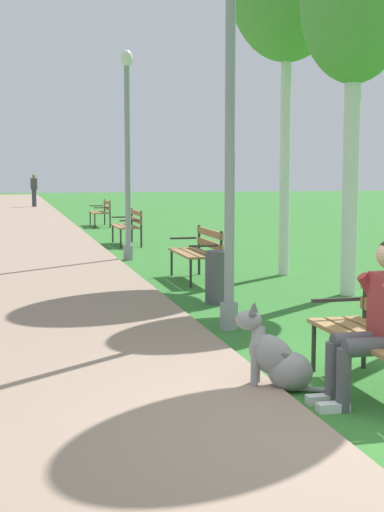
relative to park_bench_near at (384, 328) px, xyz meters
The scene contains 13 objects.
ground_plane 1.09m from the park_bench_near, 127.77° to the right, with size 120.00×120.00×0.00m, color #33752D.
paved_path 23.38m from the park_bench_near, 96.23° to the left, with size 3.49×60.00×0.04m, color gray.
park_bench_near is the anchor object (origin of this frame).
park_bench_mid 6.31m from the park_bench_near, 89.27° to the left, with size 0.55×1.50×0.85m.
park_bench_far 12.49m from the park_bench_near, 90.42° to the left, with size 0.55×1.50×0.85m.
park_bench_furthest 18.86m from the park_bench_near, 89.95° to the left, with size 0.55×1.50×0.85m.
person_seated_on_near_bench 0.39m from the park_bench_near, 125.71° to the right, with size 0.74×0.49×1.25m.
dog_grey 0.87m from the park_bench_near, 163.86° to the left, with size 0.77×0.49×0.71m.
lamp_post_near 3.12m from the park_bench_near, 101.37° to the left, with size 0.24×0.24×4.28m.
lamp_post_mid 9.57m from the park_bench_near, 93.54° to the left, with size 0.24×0.24×4.09m.
birch_tree_third 5.92m from the park_bench_near, 67.84° to the left, with size 1.50×1.49×5.16m.
litter_bin 4.24m from the park_bench_near, 92.30° to the left, with size 0.36×0.36×0.70m, color #515156.
pedestrian_distant 32.70m from the park_bench_near, 92.94° to the left, with size 0.32×0.22×1.65m.
Camera 1 is at (-2.26, -4.55, 1.74)m, focal length 52.63 mm.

